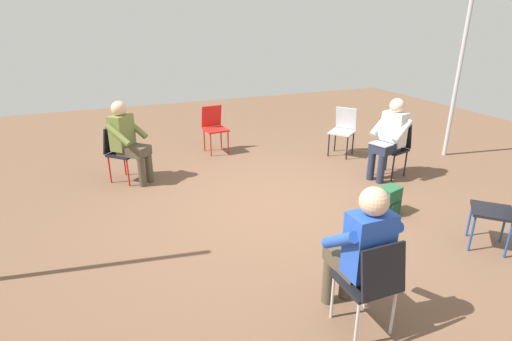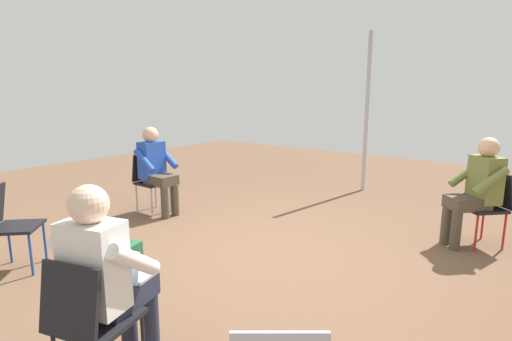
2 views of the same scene
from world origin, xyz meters
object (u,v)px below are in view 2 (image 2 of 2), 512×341
at_px(chair_west, 88,317).
at_px(chair_northwest, 8,221).
at_px(chair_north, 150,178).
at_px(person_in_olive, 477,186).
at_px(person_in_blue, 156,166).
at_px(backpack_near_laptop_user, 125,266).
at_px(person_with_laptop, 107,272).
at_px(chair_southeast, 488,203).

height_order(chair_west, chair_northwest, same).
xyz_separation_m(chair_north, person_in_olive, (1.38, -3.97, 0.20)).
relative_size(person_in_blue, backpack_near_laptop_user, 3.44).
relative_size(person_with_laptop, person_in_blue, 1.00).
bearing_deg(chair_west, person_with_laptop, 90.00).
xyz_separation_m(chair_west, person_in_blue, (2.50, 2.51, 0.20)).
xyz_separation_m(chair_northwest, backpack_near_laptop_user, (0.52, -1.11, -0.34)).
bearing_deg(chair_north, person_in_blue, 90.00).
bearing_deg(chair_west, chair_southeast, 54.31).
distance_m(chair_southeast, person_with_laptop, 4.11).
relative_size(person_with_laptop, person_in_olive, 1.00).
xyz_separation_m(chair_northwest, person_in_olive, (3.44, -3.47, 0.20)).
bearing_deg(person_in_olive, chair_southeast, -90.00).
bearing_deg(person_in_olive, person_with_laptop, 114.33).
bearing_deg(person_in_olive, chair_northwest, 89.04).
height_order(person_with_laptop, person_in_olive, same).
bearing_deg(backpack_near_laptop_user, chair_northwest, 115.14).
bearing_deg(person_in_blue, backpack_near_laptop_user, 43.35).
bearing_deg(backpack_near_laptop_user, person_with_laptop, -127.77).
relative_size(chair_north, person_with_laptop, 0.69).
height_order(chair_west, person_in_olive, person_in_olive).
bearing_deg(chair_north, chair_west, 47.27).
relative_size(chair_northwest, person_in_olive, 0.69).
xyz_separation_m(chair_west, person_in_olive, (3.88, -1.30, 0.20)).
relative_size(person_in_blue, person_in_olive, 1.00).
distance_m(person_with_laptop, backpack_near_laptop_user, 1.39).
xyz_separation_m(chair_west, chair_north, (2.50, 2.67, 0.00)).
distance_m(person_in_blue, person_in_olive, 4.05).
bearing_deg(person_with_laptop, chair_northwest, 156.56).
height_order(person_with_laptop, person_in_blue, same).
distance_m(chair_southeast, backpack_near_laptop_user, 3.94).
relative_size(chair_northwest, chair_southeast, 1.00).
distance_m(chair_north, chair_northwest, 2.12).
bearing_deg(chair_southeast, chair_north, 64.39).
relative_size(chair_northwest, backpack_near_laptop_user, 2.36).
height_order(chair_northwest, backpack_near_laptop_user, chair_northwest).
distance_m(person_with_laptop, person_in_blue, 3.39).
distance_m(chair_northwest, person_in_blue, 2.10).
distance_m(person_in_olive, backpack_near_laptop_user, 3.80).
bearing_deg(person_in_olive, chair_north, 63.41).
height_order(person_in_olive, backpack_near_laptop_user, person_in_olive).
relative_size(chair_west, chair_north, 1.00).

